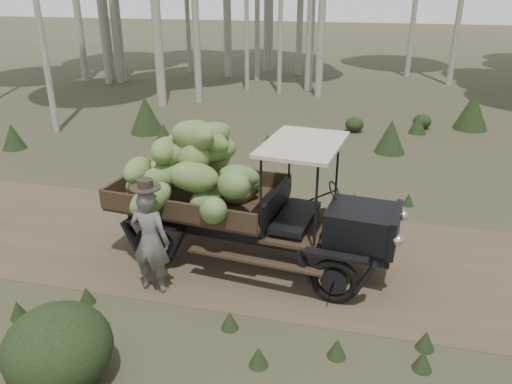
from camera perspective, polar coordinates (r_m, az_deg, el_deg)
ground at (r=9.46m, az=11.63°, el=-8.05°), size 120.00×120.00×0.00m
dirt_track at (r=9.46m, az=11.63°, el=-8.03°), size 70.00×4.00×0.01m
banana_truck at (r=8.93m, az=-4.33°, el=1.43°), size 5.34×2.85×2.68m
farmer at (r=8.28m, az=-11.99°, el=-5.36°), size 0.70×0.52×1.99m
undergrowth at (r=9.94m, az=23.03°, el=-4.59°), size 23.90×20.47×1.30m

